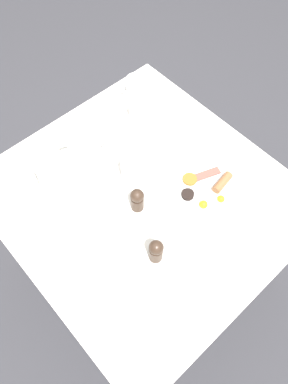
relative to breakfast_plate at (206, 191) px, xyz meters
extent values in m
plane|color=#333338|center=(-0.14, -0.17, -0.75)|extent=(8.00, 8.00, 0.00)
cube|color=silver|center=(-0.14, -0.17, -0.02)|extent=(1.02, 0.96, 0.03)
cylinder|color=brown|center=(-0.60, -0.60, -0.40)|extent=(0.04, 0.04, 0.71)
cylinder|color=brown|center=(-0.60, 0.26, -0.40)|extent=(0.04, 0.04, 0.71)
cylinder|color=brown|center=(0.32, 0.26, -0.40)|extent=(0.04, 0.04, 0.71)
cylinder|color=white|center=(0.00, 0.00, 0.00)|extent=(0.26, 0.26, 0.01)
cylinder|color=white|center=(0.04, -0.06, 0.00)|extent=(0.06, 0.06, 0.00)
sphere|color=yellow|center=(0.04, -0.06, 0.02)|extent=(0.03, 0.03, 0.03)
cylinder|color=white|center=(0.06, 0.01, 0.00)|extent=(0.06, 0.06, 0.00)
sphere|color=yellow|center=(0.06, 0.01, 0.01)|extent=(0.03, 0.03, 0.03)
cylinder|color=brown|center=(0.02, 0.06, 0.02)|extent=(0.04, 0.09, 0.03)
cube|color=#B74C42|center=(-0.04, 0.05, 0.01)|extent=(0.07, 0.11, 0.01)
cylinder|color=#D16023|center=(-0.07, -0.01, 0.01)|extent=(0.05, 0.05, 0.01)
cylinder|color=black|center=(-0.03, -0.06, 0.01)|extent=(0.05, 0.05, 0.02)
cylinder|color=white|center=(-0.43, -0.22, 0.04)|extent=(0.13, 0.13, 0.09)
cylinder|color=white|center=(-0.43, -0.22, 0.09)|extent=(0.09, 0.09, 0.01)
sphere|color=white|center=(-0.43, -0.22, 0.10)|extent=(0.02, 0.02, 0.02)
cone|color=white|center=(-0.39, -0.15, 0.05)|extent=(0.04, 0.06, 0.05)
torus|color=white|center=(-0.47, -0.27, 0.04)|extent=(0.05, 0.07, 0.07)
cylinder|color=white|center=(-0.44, -0.50, 0.04)|extent=(0.13, 0.13, 0.09)
cylinder|color=white|center=(-0.44, -0.50, 0.09)|extent=(0.09, 0.09, 0.01)
sphere|color=white|center=(-0.44, -0.50, 0.10)|extent=(0.02, 0.02, 0.02)
cone|color=white|center=(-0.36, -0.49, 0.05)|extent=(0.05, 0.02, 0.05)
torus|color=white|center=(-0.50, -0.50, 0.04)|extent=(0.07, 0.02, 0.07)
cylinder|color=white|center=(-0.55, 0.15, -0.01)|extent=(0.15, 0.15, 0.01)
cylinder|color=white|center=(-0.55, 0.15, 0.03)|extent=(0.09, 0.09, 0.06)
cylinder|color=brown|center=(-0.55, 0.15, 0.02)|extent=(0.08, 0.08, 0.05)
torus|color=white|center=(-0.56, 0.10, 0.03)|extent=(0.02, 0.05, 0.05)
cylinder|color=white|center=(-0.23, -0.16, 0.04)|extent=(0.08, 0.08, 0.11)
cylinder|color=white|center=(-0.44, 0.05, 0.02)|extent=(0.06, 0.06, 0.07)
torus|color=white|center=(-0.41, 0.05, 0.02)|extent=(0.05, 0.01, 0.05)
cylinder|color=#38281E|center=(-0.12, -0.22, 0.02)|extent=(0.05, 0.05, 0.06)
sphere|color=#38281E|center=(-0.12, -0.22, 0.07)|extent=(0.05, 0.05, 0.05)
cylinder|color=#38281E|center=(0.06, -0.30, 0.02)|extent=(0.05, 0.05, 0.06)
sphere|color=#38281E|center=(0.06, -0.30, 0.07)|extent=(0.05, 0.05, 0.05)
cube|color=silver|center=(-0.17, -0.51, -0.01)|extent=(0.13, 0.13, 0.00)
cube|color=silver|center=(0.20, -0.38, -0.01)|extent=(0.19, 0.11, 0.00)
camera|label=1|loc=(0.37, -0.63, 1.16)|focal=35.00mm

